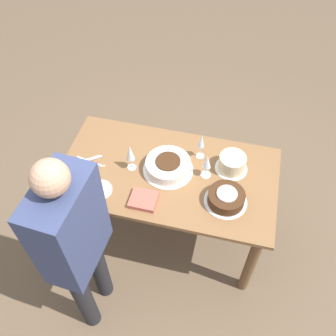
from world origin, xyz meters
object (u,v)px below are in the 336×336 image
cake_front_chocolate (226,198)px  cake_back_decorated (232,163)px  wine_glass_near (201,142)px  wine_glass_far (207,163)px  person_cutting (75,240)px  cake_center_white (168,166)px  wine_glass_extra (130,153)px

cake_front_chocolate → cake_back_decorated: 0.27m
wine_glass_near → wine_glass_far: 0.17m
cake_back_decorated → person_cutting: person_cutting is taller
wine_glass_far → person_cutting: size_ratio=0.12×
cake_center_white → cake_back_decorated: bearing=15.2°
wine_glass_extra → wine_glass_near: bearing=26.1°
person_cutting → wine_glass_near: bearing=-26.4°
cake_back_decorated → wine_glass_near: (-0.22, 0.06, 0.08)m
cake_center_white → cake_front_chocolate: size_ratio=1.25×
wine_glass_far → wine_glass_extra: bearing=-173.7°
cake_center_white → person_cutting: 0.80m
cake_center_white → wine_glass_extra: 0.26m
wine_glass_near → wine_glass_far: (0.07, -0.15, -0.01)m
wine_glass_near → cake_front_chocolate: bearing=-56.1°
cake_center_white → wine_glass_far: (0.25, 0.02, 0.09)m
cake_front_chocolate → person_cutting: 0.93m
cake_front_chocolate → wine_glass_near: wine_glass_near is taller
cake_center_white → cake_back_decorated: (0.41, 0.11, 0.01)m
cake_center_white → cake_back_decorated: cake_back_decorated is taller
cake_center_white → person_cutting: bearing=-114.9°
cake_front_chocolate → wine_glass_near: 0.41m
cake_center_white → wine_glass_near: (0.18, 0.17, 0.10)m
wine_glass_extra → cake_center_white: bearing=9.1°
cake_front_chocolate → wine_glass_extra: 0.67m
cake_front_chocolate → wine_glass_near: (-0.22, 0.33, 0.10)m
cake_front_chocolate → person_cutting: bearing=-143.3°
cake_center_white → cake_front_chocolate: 0.44m
cake_center_white → person_cutting: person_cutting is taller
cake_center_white → wine_glass_extra: size_ratio=1.58×
cake_center_white → cake_back_decorated: size_ratio=1.56×
cake_center_white → wine_glass_near: 0.27m
cake_back_decorated → person_cutting: (-0.74, -0.82, 0.11)m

